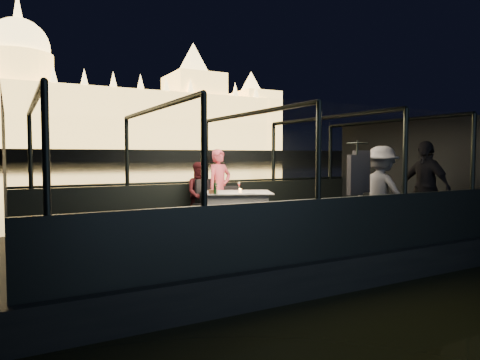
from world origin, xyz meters
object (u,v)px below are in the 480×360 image
passenger_stripe (381,192)px  person_man_maroon (200,191)px  person_woman_coral (220,190)px  dining_table_central (236,210)px  chair_port_left (208,206)px  chair_port_right (233,204)px  coat_stand (357,191)px  wine_bottle (215,187)px  passenger_dark (425,191)px

passenger_stripe → person_man_maroon: bearing=28.2°
passenger_stripe → person_woman_coral: bearing=22.4°
person_woman_coral → person_man_maroon: 0.46m
dining_table_central → chair_port_left: chair_port_left is taller
chair_port_right → person_man_maroon: person_man_maroon is taller
chair_port_left → coat_stand: coat_stand is taller
person_woman_coral → passenger_stripe: 3.48m
dining_table_central → wine_bottle: bearing=-157.7°
coat_stand → person_woman_coral: size_ratio=1.07×
coat_stand → person_man_maroon: coat_stand is taller
person_woman_coral → passenger_stripe: bearing=-70.5°
chair_port_left → person_woman_coral: bearing=11.3°
chair_port_left → chair_port_right: (0.58, -0.04, 0.00)m
chair_port_right → passenger_dark: size_ratio=0.46×
chair_port_left → passenger_stripe: 3.56m
dining_table_central → coat_stand: 2.61m
chair_port_left → passenger_dark: bearing=-60.7°
person_woman_coral → passenger_dark: size_ratio=0.92×
wine_bottle → passenger_stripe: bearing=-38.0°
person_woman_coral → chair_port_left: bearing=-163.3°
passenger_stripe → wine_bottle: passenger_stripe is taller
person_man_maroon → wine_bottle: person_man_maroon is taller
chair_port_left → chair_port_right: bearing=-23.2°
chair_port_right → wine_bottle: wine_bottle is taller
wine_bottle → dining_table_central: bearing=22.3°
chair_port_left → person_man_maroon: 0.39m
coat_stand → passenger_stripe: coat_stand is taller
chair_port_right → coat_stand: size_ratio=0.47×
person_man_maroon → passenger_dark: bearing=-28.2°
passenger_stripe → passenger_dark: size_ratio=0.94×
person_man_maroon → passenger_dark: (3.33, -3.09, 0.10)m
person_man_maroon → wine_bottle: bearing=-80.9°
dining_table_central → chair_port_left: 0.66m
chair_port_right → passenger_dark: (2.68, -2.82, 0.40)m
chair_port_right → person_woman_coral: bearing=141.3°
chair_port_right → passenger_stripe: (1.74, -2.63, 0.40)m
passenger_stripe → wine_bottle: size_ratio=6.16×
chair_port_right → person_woman_coral: (-0.19, 0.27, 0.30)m
dining_table_central → chair_port_right: 0.48m
person_man_maroon → passenger_stripe: 3.76m
dining_table_central → wine_bottle: wine_bottle is taller
chair_port_left → person_woman_coral: (0.39, 0.23, 0.30)m
person_woman_coral → passenger_stripe: passenger_stripe is taller
dining_table_central → passenger_stripe: size_ratio=0.85×
person_man_maroon → passenger_stripe: (2.39, -2.90, 0.10)m
person_man_maroon → person_woman_coral: bearing=14.7°
passenger_stripe → wine_bottle: 3.15m
wine_bottle → coat_stand: bearing=-48.6°
dining_table_central → passenger_stripe: (1.88, -2.18, 0.47)m
passenger_dark → wine_bottle: (-3.42, 2.13, 0.06)m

